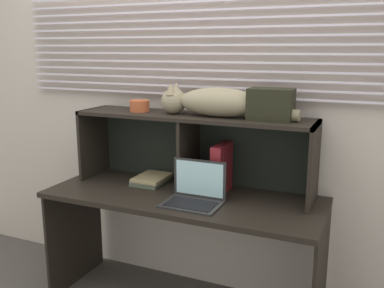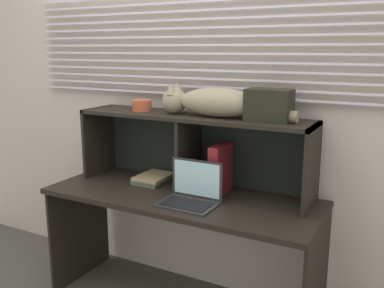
{
  "view_description": "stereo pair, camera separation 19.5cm",
  "coord_description": "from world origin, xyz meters",
  "px_view_note": "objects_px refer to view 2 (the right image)",
  "views": [
    {
      "loc": [
        1.0,
        -1.94,
        1.55
      ],
      "look_at": [
        0.0,
        0.34,
        1.0
      ],
      "focal_mm": 40.09,
      "sensor_mm": 36.0,
      "label": 1
    },
    {
      "loc": [
        1.17,
        -1.85,
        1.55
      ],
      "look_at": [
        0.0,
        0.34,
        1.0
      ],
      "focal_mm": 40.09,
      "sensor_mm": 36.0,
      "label": 2
    }
  ],
  "objects_px": {
    "book_stack": "(153,178)",
    "small_basket": "(142,105)",
    "cat": "(212,102)",
    "laptop": "(191,194)",
    "binder_upright": "(221,169)",
    "storage_box": "(269,105)"
  },
  "relations": [
    {
      "from": "book_stack",
      "to": "small_basket",
      "type": "relative_size",
      "value": 2.09
    },
    {
      "from": "cat",
      "to": "laptop",
      "type": "height_order",
      "value": "cat"
    },
    {
      "from": "binder_upright",
      "to": "book_stack",
      "type": "relative_size",
      "value": 1.15
    },
    {
      "from": "book_stack",
      "to": "small_basket",
      "type": "xyz_separation_m",
      "value": [
        -0.08,
        0.0,
        0.46
      ]
    },
    {
      "from": "cat",
      "to": "small_basket",
      "type": "distance_m",
      "value": 0.48
    },
    {
      "from": "book_stack",
      "to": "cat",
      "type": "bearing_deg",
      "value": 0.43
    },
    {
      "from": "small_basket",
      "to": "cat",
      "type": "bearing_deg",
      "value": 0.0
    },
    {
      "from": "laptop",
      "to": "binder_upright",
      "type": "bearing_deg",
      "value": 71.93
    },
    {
      "from": "laptop",
      "to": "book_stack",
      "type": "height_order",
      "value": "laptop"
    },
    {
      "from": "binder_upright",
      "to": "book_stack",
      "type": "bearing_deg",
      "value": -179.63
    },
    {
      "from": "small_basket",
      "to": "book_stack",
      "type": "bearing_deg",
      "value": -2.27
    },
    {
      "from": "small_basket",
      "to": "storage_box",
      "type": "bearing_deg",
      "value": 0.0
    },
    {
      "from": "cat",
      "to": "small_basket",
      "type": "height_order",
      "value": "cat"
    },
    {
      "from": "cat",
      "to": "book_stack",
      "type": "height_order",
      "value": "cat"
    },
    {
      "from": "binder_upright",
      "to": "storage_box",
      "type": "xyz_separation_m",
      "value": [
        0.28,
        0.0,
        0.39
      ]
    },
    {
      "from": "laptop",
      "to": "binder_upright",
      "type": "distance_m",
      "value": 0.26
    },
    {
      "from": "laptop",
      "to": "small_basket",
      "type": "height_order",
      "value": "small_basket"
    },
    {
      "from": "small_basket",
      "to": "storage_box",
      "type": "distance_m",
      "value": 0.82
    },
    {
      "from": "laptop",
      "to": "binder_upright",
      "type": "height_order",
      "value": "binder_upright"
    },
    {
      "from": "binder_upright",
      "to": "small_basket",
      "type": "height_order",
      "value": "small_basket"
    },
    {
      "from": "binder_upright",
      "to": "book_stack",
      "type": "height_order",
      "value": "binder_upright"
    },
    {
      "from": "binder_upright",
      "to": "storage_box",
      "type": "distance_m",
      "value": 0.48
    }
  ]
}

